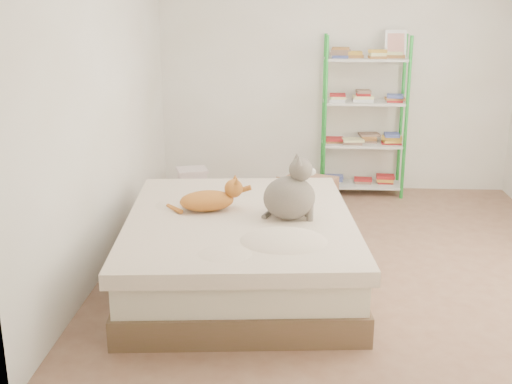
# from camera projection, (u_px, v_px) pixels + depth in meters

# --- Properties ---
(room) EXTENTS (3.81, 4.21, 2.61)m
(room) POSITION_uv_depth(u_px,v_px,m) (352.00, 102.00, 4.90)
(room) COLOR #9C7B61
(room) RESTS_ON ground
(bed) EXTENTS (1.82, 2.19, 0.52)m
(bed) POSITION_uv_depth(u_px,v_px,m) (240.00, 249.00, 4.78)
(bed) COLOR brown
(bed) RESTS_ON ground
(orange_cat) EXTENTS (0.53, 0.37, 0.19)m
(orange_cat) POSITION_uv_depth(u_px,v_px,m) (207.00, 198.00, 4.80)
(orange_cat) COLOR orange
(orange_cat) RESTS_ON bed
(grey_cat) EXTENTS (0.44, 0.38, 0.46)m
(grey_cat) POSITION_uv_depth(u_px,v_px,m) (289.00, 188.00, 4.58)
(grey_cat) COLOR gray
(grey_cat) RESTS_ON bed
(shelf_unit) EXTENTS (0.88, 0.36, 1.74)m
(shelf_unit) POSITION_uv_depth(u_px,v_px,m) (364.00, 117.00, 6.81)
(shelf_unit) COLOR green
(shelf_unit) RESTS_ON ground
(cardboard_box) EXTENTS (0.60, 0.62, 0.40)m
(cardboard_box) POSITION_uv_depth(u_px,v_px,m) (309.00, 195.00, 6.41)
(cardboard_box) COLOR #A77A5B
(cardboard_box) RESTS_ON ground
(white_bin) EXTENTS (0.37, 0.35, 0.35)m
(white_bin) POSITION_uv_depth(u_px,v_px,m) (192.00, 184.00, 6.74)
(white_bin) COLOR white
(white_bin) RESTS_ON ground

